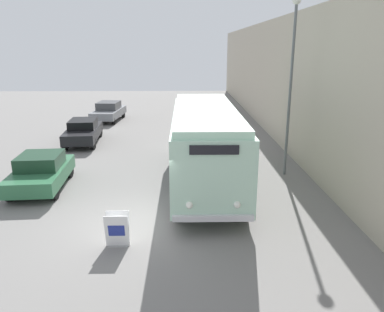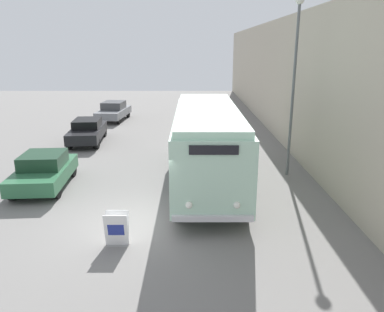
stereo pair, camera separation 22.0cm
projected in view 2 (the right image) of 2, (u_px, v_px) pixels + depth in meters
name	position (u px, v px, depth m)	size (l,w,h in m)	color
ground_plane	(136.00, 223.00, 12.59)	(80.00, 80.00, 0.00)	slate
building_wall_right	(290.00, 83.00, 21.17)	(0.30, 60.00, 7.46)	#B2A893
vintage_bus	(206.00, 141.00, 15.79)	(2.65, 9.81, 3.31)	black
sign_board	(116.00, 230.00, 11.05)	(0.69, 0.39, 1.05)	gray
streetlamp	(294.00, 67.00, 16.03)	(0.36, 0.36, 7.74)	#595E60
parked_car_near	(43.00, 171.00, 15.65)	(2.22, 4.13, 1.45)	black
parked_car_mid	(86.00, 131.00, 23.04)	(2.20, 4.69, 1.45)	black
parked_car_far	(113.00, 111.00, 30.14)	(2.22, 4.54, 1.51)	black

